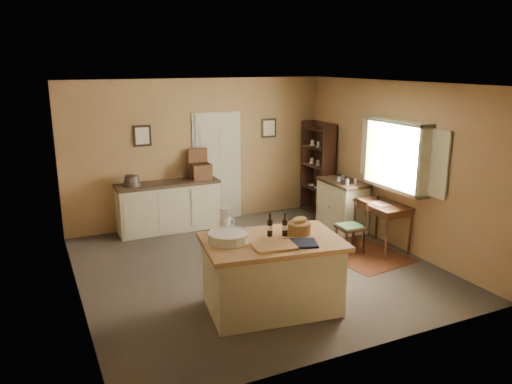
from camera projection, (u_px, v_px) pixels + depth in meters
ground at (255, 267)px, 7.49m from camera, size 5.00×5.00×0.00m
wall_back at (199, 152)px, 9.34m from camera, size 5.00×0.10×2.70m
wall_front at (362, 232)px, 4.96m from camera, size 5.00×0.10×2.70m
wall_left at (71, 199)px, 6.12m from camera, size 0.10×5.00×2.70m
wall_right at (393, 165)px, 8.17m from camera, size 0.10×5.00×2.70m
ceiling at (255, 83)px, 6.81m from camera, size 5.00×5.00×0.00m
door at (217, 166)px, 9.53m from camera, size 0.97×0.06×2.11m
framed_prints at (209, 132)px, 9.31m from camera, size 2.82×0.02×0.38m
window at (399, 155)px, 7.92m from camera, size 0.25×1.99×1.12m
work_island at (271, 272)px, 6.13m from camera, size 1.80×1.31×1.20m
sideboard at (169, 205)px, 9.01m from camera, size 1.84×0.53×1.18m
rug at (358, 252)px, 8.06m from camera, size 1.29×1.72×0.01m
writing_desk at (382, 209)px, 8.08m from camera, size 0.55×0.90×0.82m
desk_chair at (350, 227)px, 7.98m from camera, size 0.41×0.41×0.84m
right_cabinet at (342, 205)px, 9.12m from camera, size 0.55×0.98×0.99m
shelving_unit at (319, 168)px, 9.97m from camera, size 0.31×0.83×1.84m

